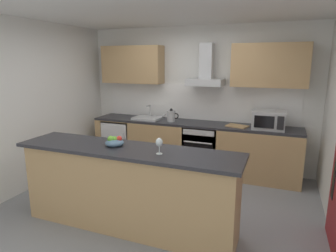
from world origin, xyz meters
name	(u,v)px	position (x,y,z in m)	size (l,w,h in m)	color
ground	(159,207)	(0.00, 0.00, -0.01)	(5.25, 4.65, 0.02)	gray
ceiling	(158,7)	(0.00, 0.00, 2.61)	(5.25, 4.65, 0.02)	white
wall_back	(198,98)	(0.00, 1.88, 1.30)	(5.25, 0.12, 2.60)	white
wall_left	(30,105)	(-2.19, 0.00, 1.30)	(0.12, 4.65, 2.60)	white
backsplash_tile	(197,102)	(0.00, 1.81, 1.23)	(3.62, 0.02, 0.66)	white
counter_back	(191,146)	(0.00, 1.50, 0.45)	(3.74, 0.60, 0.90)	tan
counter_island	(128,188)	(-0.14, -0.61, 0.51)	(2.68, 0.64, 1.00)	tan
upper_cabinets	(195,65)	(0.00, 1.65, 1.91)	(3.69, 0.32, 0.70)	tan
oven	(202,148)	(0.21, 1.48, 0.46)	(0.60, 0.62, 0.80)	slate
refrigerator	(121,140)	(-1.45, 1.47, 0.43)	(0.58, 0.60, 0.85)	white
microwave	(269,120)	(1.31, 1.45, 1.05)	(0.50, 0.38, 0.30)	#B7BABC
sink	(148,118)	(-0.87, 1.49, 0.93)	(0.50, 0.40, 0.26)	silver
kettle	(171,116)	(-0.37, 1.44, 1.01)	(0.29, 0.15, 0.24)	#B7BABC
range_hood	(206,72)	(0.21, 1.61, 1.79)	(0.62, 0.45, 0.72)	#B7BABC
wine_glass	(159,143)	(0.30, -0.67, 1.12)	(0.08, 0.08, 0.18)	silver
fruit_bowl	(115,142)	(-0.32, -0.58, 1.05)	(0.22, 0.22, 0.13)	slate
chopping_board	(237,126)	(0.81, 1.45, 0.91)	(0.34, 0.22, 0.02)	tan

